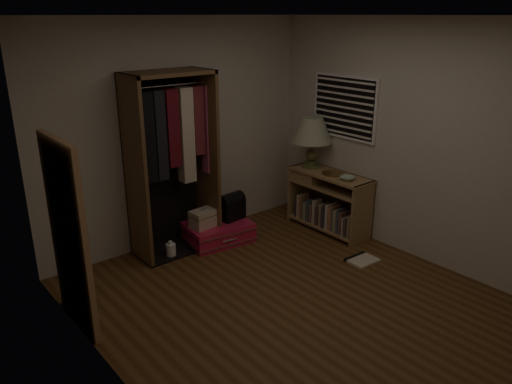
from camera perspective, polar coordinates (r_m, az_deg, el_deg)
ground at (r=4.91m, az=4.49°, el=-12.53°), size 4.00×4.00×0.00m
room_walls at (r=4.38m, az=5.32°, el=4.91°), size 3.52×4.02×2.60m
console_bookshelf at (r=6.38m, az=8.04°, el=-0.85°), size 0.42×1.12×0.75m
open_wardrobe at (r=5.62m, az=-9.43°, el=4.98°), size 1.03×0.50×2.05m
floor_mirror at (r=4.49m, az=-20.59°, el=-4.73°), size 0.06×0.80×1.70m
pink_suitcase at (r=6.08m, az=-4.34°, el=-4.57°), size 0.85×0.66×0.24m
train_case at (r=5.90m, az=-6.02°, el=-3.02°), size 0.32×0.24×0.22m
black_bag at (r=6.08m, az=-2.84°, el=-1.57°), size 0.32×0.22×0.33m
table_lamp at (r=6.35m, az=6.43°, el=6.94°), size 0.61×0.61×0.65m
brass_tray at (r=6.22m, az=8.78°, el=2.12°), size 0.35×0.35×0.02m
ceramic_bowl at (r=6.01m, az=10.36°, el=1.55°), size 0.21×0.21×0.04m
white_jug at (r=5.78m, az=-9.70°, el=-6.57°), size 0.12×0.12×0.20m
floor_book at (r=5.76m, az=11.91°, el=-7.57°), size 0.34×0.27×0.03m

